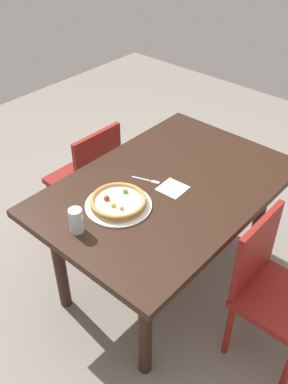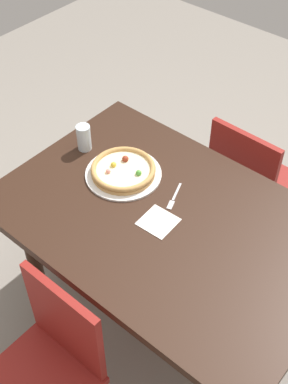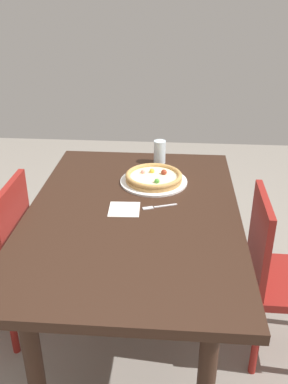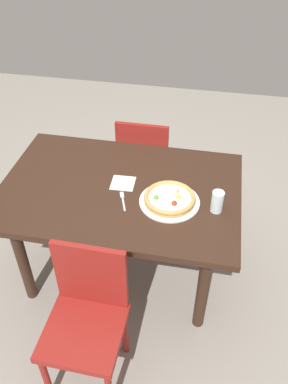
{
  "view_description": "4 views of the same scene",
  "coord_description": "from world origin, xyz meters",
  "px_view_note": "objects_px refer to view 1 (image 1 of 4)",
  "views": [
    {
      "loc": [
        1.48,
        1.13,
        2.16
      ],
      "look_at": [
        0.16,
        -0.04,
        0.79
      ],
      "focal_mm": 39.47,
      "sensor_mm": 36.0,
      "label": 1
    },
    {
      "loc": [
        -0.85,
        1.14,
        2.35
      ],
      "look_at": [
        0.16,
        -0.04,
        0.79
      ],
      "focal_mm": 47.62,
      "sensor_mm": 36.0,
      "label": 2
    },
    {
      "loc": [
        -1.67,
        -0.18,
        1.71
      ],
      "look_at": [
        0.16,
        -0.04,
        0.79
      ],
      "focal_mm": 39.66,
      "sensor_mm": 36.0,
      "label": 3
    },
    {
      "loc": [
        0.49,
        -1.78,
        2.28
      ],
      "look_at": [
        0.16,
        -0.04,
        0.79
      ],
      "focal_mm": 37.29,
      "sensor_mm": 36.0,
      "label": 4
    }
  ],
  "objects_px": {
    "dining_table": "(167,198)",
    "chair_far": "(271,288)",
    "fork": "(148,180)",
    "napkin": "(173,188)",
    "pizza": "(118,201)",
    "plate": "(118,205)",
    "chair_near": "(88,178)",
    "drinking_glass": "(76,221)"
  },
  "relations": [
    {
      "from": "plate",
      "to": "fork",
      "type": "height_order",
      "value": "plate"
    },
    {
      "from": "plate",
      "to": "fork",
      "type": "xyz_separation_m",
      "value": [
        -0.27,
        -0.03,
        -0.0
      ]
    },
    {
      "from": "dining_table",
      "to": "drinking_glass",
      "type": "height_order",
      "value": "drinking_glass"
    },
    {
      "from": "chair_near",
      "to": "chair_far",
      "type": "xyz_separation_m",
      "value": [
        0.04,
        1.39,
        0.0
      ]
    },
    {
      "from": "plate",
      "to": "napkin",
      "type": "height_order",
      "value": "plate"
    },
    {
      "from": "chair_near",
      "to": "chair_far",
      "type": "distance_m",
      "value": 1.39
    },
    {
      "from": "drinking_glass",
      "to": "napkin",
      "type": "relative_size",
      "value": 0.93
    },
    {
      "from": "chair_far",
      "to": "napkin",
      "type": "bearing_deg",
      "value": -90.91
    },
    {
      "from": "chair_far",
      "to": "fork",
      "type": "bearing_deg",
      "value": -88.32
    },
    {
      "from": "pizza",
      "to": "fork",
      "type": "height_order",
      "value": "pizza"
    },
    {
      "from": "fork",
      "to": "drinking_glass",
      "type": "xyz_separation_m",
      "value": [
        0.53,
        0.01,
        0.06
      ]
    },
    {
      "from": "napkin",
      "to": "chair_far",
      "type": "bearing_deg",
      "value": 89.12
    },
    {
      "from": "drinking_glass",
      "to": "napkin",
      "type": "bearing_deg",
      "value": 166.49
    },
    {
      "from": "fork",
      "to": "chair_far",
      "type": "bearing_deg",
      "value": -18.1
    },
    {
      "from": "dining_table",
      "to": "napkin",
      "type": "distance_m",
      "value": 0.11
    },
    {
      "from": "plate",
      "to": "pizza",
      "type": "height_order",
      "value": "pizza"
    },
    {
      "from": "plate",
      "to": "fork",
      "type": "bearing_deg",
      "value": -173.7
    },
    {
      "from": "pizza",
      "to": "drinking_glass",
      "type": "height_order",
      "value": "drinking_glass"
    },
    {
      "from": "dining_table",
      "to": "drinking_glass",
      "type": "distance_m",
      "value": 0.61
    },
    {
      "from": "fork",
      "to": "napkin",
      "type": "height_order",
      "value": "fork"
    },
    {
      "from": "dining_table",
      "to": "pizza",
      "type": "xyz_separation_m",
      "value": [
        0.31,
        -0.08,
        0.13
      ]
    },
    {
      "from": "dining_table",
      "to": "pizza",
      "type": "height_order",
      "value": "pizza"
    },
    {
      "from": "dining_table",
      "to": "chair_far",
      "type": "relative_size",
      "value": 1.66
    },
    {
      "from": "dining_table",
      "to": "fork",
      "type": "xyz_separation_m",
      "value": [
        0.04,
        -0.11,
        0.1
      ]
    },
    {
      "from": "chair_near",
      "to": "napkin",
      "type": "bearing_deg",
      "value": -91.26
    },
    {
      "from": "fork",
      "to": "napkin",
      "type": "relative_size",
      "value": 1.15
    },
    {
      "from": "plate",
      "to": "drinking_glass",
      "type": "bearing_deg",
      "value": -3.9
    },
    {
      "from": "chair_near",
      "to": "pizza",
      "type": "xyz_separation_m",
      "value": [
        0.33,
        0.62,
        0.32
      ]
    },
    {
      "from": "chair_near",
      "to": "chair_far",
      "type": "height_order",
      "value": "same"
    },
    {
      "from": "napkin",
      "to": "plate",
      "type": "bearing_deg",
      "value": -21.39
    },
    {
      "from": "dining_table",
      "to": "napkin",
      "type": "bearing_deg",
      "value": 75.78
    },
    {
      "from": "napkin",
      "to": "fork",
      "type": "bearing_deg",
      "value": -77.01
    },
    {
      "from": "pizza",
      "to": "napkin",
      "type": "height_order",
      "value": "pizza"
    },
    {
      "from": "plate",
      "to": "drinking_glass",
      "type": "height_order",
      "value": "drinking_glass"
    },
    {
      "from": "chair_near",
      "to": "plate",
      "type": "bearing_deg",
      "value": -117.05
    },
    {
      "from": "fork",
      "to": "drinking_glass",
      "type": "distance_m",
      "value": 0.54
    },
    {
      "from": "chair_near",
      "to": "fork",
      "type": "relative_size",
      "value": 5.37
    },
    {
      "from": "fork",
      "to": "napkin",
      "type": "xyz_separation_m",
      "value": [
        -0.03,
        0.15,
        -0.0
      ]
    },
    {
      "from": "plate",
      "to": "napkin",
      "type": "distance_m",
      "value": 0.32
    },
    {
      "from": "dining_table",
      "to": "drinking_glass",
      "type": "bearing_deg",
      "value": -9.37
    },
    {
      "from": "chair_far",
      "to": "fork",
      "type": "height_order",
      "value": "chair_far"
    },
    {
      "from": "chair_far",
      "to": "plate",
      "type": "xyz_separation_m",
      "value": [
        0.29,
        -0.77,
        0.3
      ]
    }
  ]
}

